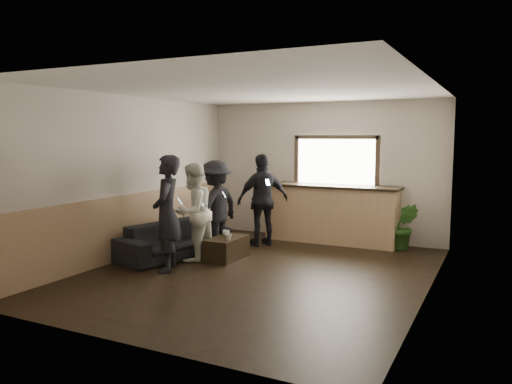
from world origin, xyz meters
The scene contains 12 objects.
ground centered at (0.00, 0.00, 0.00)m, with size 5.00×6.00×0.01m, color black.
room_shell centered at (-0.74, 0.00, 1.47)m, with size 5.01×6.01×2.80m.
bar_counter centered at (0.30, 2.70, 0.64)m, with size 2.70×0.68×2.13m.
sofa centered at (-1.78, 0.29, 0.30)m, with size 2.06×0.80×0.60m, color black.
coffee_table centered at (-0.87, 0.55, 0.19)m, with size 0.47×0.84×0.37m, color black.
cup_a centered at (-0.97, 0.69, 0.42)m, with size 0.12×0.12×0.09m, color silver.
cup_b centered at (-0.74, 0.38, 0.42)m, with size 0.11×0.11×0.10m, color silver.
potted_plant centered at (1.73, 2.65, 0.44)m, with size 0.48×0.39×0.87m, color #2D6623.
person_a centered at (-1.33, -0.51, 0.91)m, with size 0.68×0.79×1.82m.
person_b centered at (-1.33, 0.22, 0.83)m, with size 0.68×0.85×1.66m.
person_c centered at (-1.33, 0.96, 0.84)m, with size 0.77×1.16×1.67m.
person_d centered at (-0.78, 1.81, 0.89)m, with size 1.00×1.07×1.77m.
Camera 1 is at (3.34, -6.77, 2.10)m, focal length 35.00 mm.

